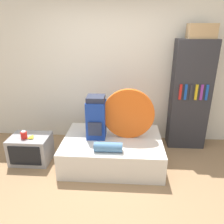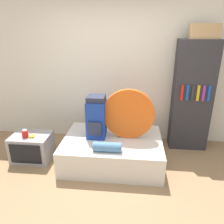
% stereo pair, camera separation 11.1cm
% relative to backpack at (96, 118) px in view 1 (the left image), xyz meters
% --- Properties ---
extents(ground_plane, '(16.00, 16.00, 0.00)m').
position_rel_backpack_xyz_m(ground_plane, '(0.22, -0.93, -0.75)').
color(ground_plane, '#997551').
extents(wall_back, '(8.00, 0.05, 2.60)m').
position_rel_backpack_xyz_m(wall_back, '(0.22, 0.85, 0.55)').
color(wall_back, silver).
rests_on(wall_back, ground_plane).
extents(bed, '(1.55, 1.12, 0.42)m').
position_rel_backpack_xyz_m(bed, '(0.26, -0.05, -0.54)').
color(bed, silver).
rests_on(bed, ground_plane).
extents(backpack, '(0.29, 0.32, 0.68)m').
position_rel_backpack_xyz_m(backpack, '(0.00, 0.00, 0.00)').
color(backpack, navy).
rests_on(backpack, bed).
extents(tent_bag, '(0.80, 0.07, 0.80)m').
position_rel_backpack_xyz_m(tent_bag, '(0.50, 0.01, 0.07)').
color(tent_bag, '#E05B19').
rests_on(tent_bag, bed).
extents(sleeping_roll, '(0.40, 0.14, 0.14)m').
position_rel_backpack_xyz_m(sleeping_roll, '(0.22, -0.44, -0.26)').
color(sleeping_roll, teal).
rests_on(sleeping_roll, bed).
extents(television, '(0.62, 0.47, 0.44)m').
position_rel_backpack_xyz_m(television, '(-1.07, -0.12, -0.53)').
color(television, '#939399').
rests_on(television, ground_plane).
extents(canister, '(0.09, 0.09, 0.13)m').
position_rel_backpack_xyz_m(canister, '(-1.12, -0.18, -0.25)').
color(canister, red).
rests_on(canister, television).
extents(banana_bunch, '(0.10, 0.14, 0.03)m').
position_rel_backpack_xyz_m(banana_bunch, '(-1.01, -0.16, -0.29)').
color(banana_bunch, yellow).
rests_on(banana_bunch, television).
extents(bookshelf, '(0.64, 0.35, 1.90)m').
position_rel_backpack_xyz_m(bookshelf, '(1.57, 0.60, 0.20)').
color(bookshelf, '#2D2D33').
rests_on(bookshelf, ground_plane).
extents(cardboard_box, '(0.43, 0.24, 0.23)m').
position_rel_backpack_xyz_m(cardboard_box, '(1.62, 0.59, 1.26)').
color(cardboard_box, tan).
rests_on(cardboard_box, bookshelf).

